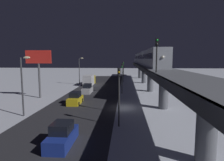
{
  "coord_description": "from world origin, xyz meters",
  "views": [
    {
      "loc": [
        -0.53,
        27.83,
        7.36
      ],
      "look_at": [
        2.8,
        -19.6,
        1.85
      ],
      "focal_mm": 30.26,
      "sensor_mm": 36.0,
      "label": 1
    }
  ],
  "objects_px": {
    "commercial_billboard": "(39,62)",
    "traffic_light_mid": "(122,74)",
    "subway_train": "(144,58)",
    "rail_signal": "(157,49)",
    "sedan_blue": "(62,136)",
    "box_truck": "(89,80)",
    "sedan_yellow": "(75,99)",
    "traffic_light_distant": "(124,66)",
    "sedan_silver": "(87,89)",
    "traffic_light_far": "(123,69)",
    "traffic_light_near": "(119,88)"
  },
  "relations": [
    {
      "from": "commercial_billboard",
      "to": "traffic_light_mid",
      "type": "bearing_deg",
      "value": -160.85
    },
    {
      "from": "subway_train",
      "to": "rail_signal",
      "type": "height_order",
      "value": "rail_signal"
    },
    {
      "from": "sedan_silver",
      "to": "box_truck",
      "type": "relative_size",
      "value": 0.59
    },
    {
      "from": "rail_signal",
      "to": "sedan_blue",
      "type": "height_order",
      "value": "rail_signal"
    },
    {
      "from": "sedan_yellow",
      "to": "traffic_light_far",
      "type": "bearing_deg",
      "value": -104.51
    },
    {
      "from": "sedan_blue",
      "to": "box_truck",
      "type": "relative_size",
      "value": 0.57
    },
    {
      "from": "subway_train",
      "to": "box_truck",
      "type": "bearing_deg",
      "value": 14.99
    },
    {
      "from": "sedan_blue",
      "to": "traffic_light_distant",
      "type": "relative_size",
      "value": 0.66
    },
    {
      "from": "sedan_yellow",
      "to": "traffic_light_distant",
      "type": "xyz_separation_m",
      "value": [
        -7.5,
        -48.48,
        3.41
      ]
    },
    {
      "from": "sedan_yellow",
      "to": "traffic_light_near",
      "type": "bearing_deg",
      "value": 126.91
    },
    {
      "from": "sedan_yellow",
      "to": "traffic_light_mid",
      "type": "xyz_separation_m",
      "value": [
        -7.5,
        -9.5,
        3.41
      ]
    },
    {
      "from": "sedan_blue",
      "to": "traffic_light_distant",
      "type": "xyz_separation_m",
      "value": [
        -4.7,
        -63.23,
        3.4
      ]
    },
    {
      "from": "traffic_light_near",
      "to": "commercial_billboard",
      "type": "height_order",
      "value": "commercial_billboard"
    },
    {
      "from": "sedan_silver",
      "to": "traffic_light_far",
      "type": "bearing_deg",
      "value": -111.48
    },
    {
      "from": "box_truck",
      "to": "commercial_billboard",
      "type": "distance_m",
      "value": 20.21
    },
    {
      "from": "sedan_blue",
      "to": "traffic_light_far",
      "type": "bearing_deg",
      "value": 83.87
    },
    {
      "from": "sedan_silver",
      "to": "commercial_billboard",
      "type": "bearing_deg",
      "value": 36.21
    },
    {
      "from": "rail_signal",
      "to": "traffic_light_far",
      "type": "distance_m",
      "value": 36.6
    },
    {
      "from": "sedan_blue",
      "to": "traffic_light_far",
      "type": "xyz_separation_m",
      "value": [
        -4.7,
        -43.75,
        3.4
      ]
    },
    {
      "from": "sedan_yellow",
      "to": "traffic_light_distant",
      "type": "height_order",
      "value": "traffic_light_distant"
    },
    {
      "from": "traffic_light_mid",
      "to": "commercial_billboard",
      "type": "xyz_separation_m",
      "value": [
        15.39,
        5.34,
        2.63
      ]
    },
    {
      "from": "sedan_yellow",
      "to": "subway_train",
      "type": "bearing_deg",
      "value": -117.17
    },
    {
      "from": "sedan_silver",
      "to": "box_truck",
      "type": "distance_m",
      "value": 12.93
    },
    {
      "from": "traffic_light_near",
      "to": "traffic_light_far",
      "type": "bearing_deg",
      "value": -90.0
    },
    {
      "from": "traffic_light_near",
      "to": "traffic_light_distant",
      "type": "xyz_separation_m",
      "value": [
        0.0,
        -58.46,
        0.0
      ]
    },
    {
      "from": "sedan_yellow",
      "to": "commercial_billboard",
      "type": "xyz_separation_m",
      "value": [
        7.89,
        -4.16,
        6.04
      ]
    },
    {
      "from": "rail_signal",
      "to": "sedan_yellow",
      "type": "height_order",
      "value": "rail_signal"
    },
    {
      "from": "sedan_yellow",
      "to": "box_truck",
      "type": "bearing_deg",
      "value": -84.96
    },
    {
      "from": "sedan_blue",
      "to": "commercial_billboard",
      "type": "relative_size",
      "value": 0.48
    },
    {
      "from": "sedan_blue",
      "to": "box_truck",
      "type": "xyz_separation_m",
      "value": [
        4.8,
        -37.46,
        0.55
      ]
    },
    {
      "from": "box_truck",
      "to": "traffic_light_far",
      "type": "xyz_separation_m",
      "value": [
        -9.5,
        -6.29,
        2.85
      ]
    },
    {
      "from": "subway_train",
      "to": "traffic_light_mid",
      "type": "relative_size",
      "value": 8.67
    },
    {
      "from": "box_truck",
      "to": "traffic_light_mid",
      "type": "xyz_separation_m",
      "value": [
        -9.5,
        13.2,
        2.85
      ]
    },
    {
      "from": "subway_train",
      "to": "traffic_light_distant",
      "type": "relative_size",
      "value": 8.67
    },
    {
      "from": "traffic_light_mid",
      "to": "traffic_light_distant",
      "type": "xyz_separation_m",
      "value": [
        0.0,
        -38.97,
        0.0
      ]
    },
    {
      "from": "sedan_silver",
      "to": "box_truck",
      "type": "xyz_separation_m",
      "value": [
        2.0,
        -12.77,
        0.55
      ]
    },
    {
      "from": "subway_train",
      "to": "sedan_blue",
      "type": "distance_m",
      "value": 43.65
    },
    {
      "from": "box_truck",
      "to": "subway_train",
      "type": "bearing_deg",
      "value": -165.01
    },
    {
      "from": "sedan_yellow",
      "to": "traffic_light_mid",
      "type": "bearing_deg",
      "value": -128.28
    },
    {
      "from": "subway_train",
      "to": "commercial_billboard",
      "type": "distance_m",
      "value": 31.47
    },
    {
      "from": "subway_train",
      "to": "sedan_blue",
      "type": "height_order",
      "value": "subway_train"
    },
    {
      "from": "box_truck",
      "to": "commercial_billboard",
      "type": "bearing_deg",
      "value": 72.39
    },
    {
      "from": "traffic_light_mid",
      "to": "traffic_light_far",
      "type": "distance_m",
      "value": 19.49
    },
    {
      "from": "sedan_silver",
      "to": "box_truck",
      "type": "height_order",
      "value": "box_truck"
    },
    {
      "from": "subway_train",
      "to": "traffic_light_distant",
      "type": "height_order",
      "value": "subway_train"
    },
    {
      "from": "sedan_yellow",
      "to": "traffic_light_near",
      "type": "relative_size",
      "value": 0.64
    },
    {
      "from": "box_truck",
      "to": "commercial_billboard",
      "type": "height_order",
      "value": "commercial_billboard"
    },
    {
      "from": "sedan_blue",
      "to": "box_truck",
      "type": "height_order",
      "value": "box_truck"
    },
    {
      "from": "traffic_light_distant",
      "to": "traffic_light_mid",
      "type": "bearing_deg",
      "value": 90.0
    },
    {
      "from": "sedan_silver",
      "to": "traffic_light_far",
      "type": "xyz_separation_m",
      "value": [
        -7.5,
        -19.06,
        3.4
      ]
    }
  ]
}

